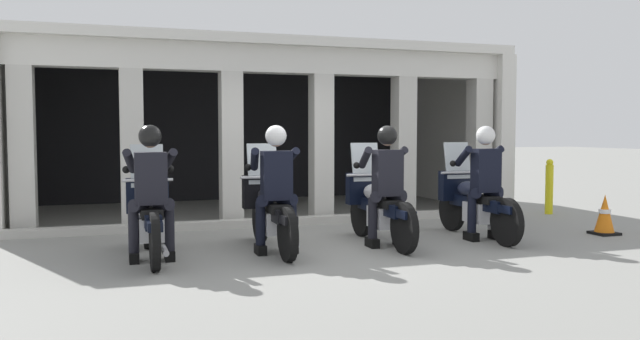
# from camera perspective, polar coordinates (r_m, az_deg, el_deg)

# --- Properties ---
(ground_plane) EXTENTS (80.00, 80.00, 0.00)m
(ground_plane) POSITION_cam_1_polar(r_m,az_deg,el_deg) (11.39, -4.66, -4.11)
(ground_plane) COLOR gray
(station_building) EXTENTS (8.88, 4.28, 3.07)m
(station_building) POSITION_cam_1_polar(r_m,az_deg,el_deg) (12.61, -6.26, 5.34)
(station_building) COLOR black
(station_building) RESTS_ON ground
(kerb_strip) EXTENTS (8.38, 0.24, 0.12)m
(kerb_strip) POSITION_cam_1_polar(r_m,az_deg,el_deg) (10.23, -3.16, -4.64)
(kerb_strip) COLOR #B7B5AD
(kerb_strip) RESTS_ON ground
(motorcycle_far_left) EXTENTS (0.62, 2.04, 1.35)m
(motorcycle_far_left) POSITION_cam_1_polar(r_m,az_deg,el_deg) (7.87, -15.08, -3.99)
(motorcycle_far_left) COLOR black
(motorcycle_far_left) RESTS_ON ground
(police_officer_far_left) EXTENTS (0.63, 0.61, 1.58)m
(police_officer_far_left) POSITION_cam_1_polar(r_m,az_deg,el_deg) (7.54, -15.02, -0.96)
(police_officer_far_left) COLOR black
(police_officer_far_left) RESTS_ON ground
(motorcycle_center_left) EXTENTS (0.62, 2.04, 1.35)m
(motorcycle_center_left) POSITION_cam_1_polar(r_m,az_deg,el_deg) (8.11, -4.48, -3.65)
(motorcycle_center_left) COLOR black
(motorcycle_center_left) RESTS_ON ground
(police_officer_center_left) EXTENTS (0.63, 0.61, 1.58)m
(police_officer_center_left) POSITION_cam_1_polar(r_m,az_deg,el_deg) (7.79, -4.01, -0.71)
(police_officer_center_left) COLOR black
(police_officer_center_left) RESTS_ON ground
(motorcycle_center_right) EXTENTS (0.62, 2.04, 1.35)m
(motorcycle_center_right) POSITION_cam_1_polar(r_m,az_deg,el_deg) (8.59, 5.22, -3.25)
(motorcycle_center_right) COLOR black
(motorcycle_center_right) RESTS_ON ground
(police_officer_center_right) EXTENTS (0.63, 0.61, 1.58)m
(police_officer_center_right) POSITION_cam_1_polar(r_m,az_deg,el_deg) (8.29, 6.02, -0.46)
(police_officer_center_right) COLOR black
(police_officer_center_right) RESTS_ON ground
(motorcycle_far_right) EXTENTS (0.62, 2.04, 1.35)m
(motorcycle_far_right) POSITION_cam_1_polar(r_m,az_deg,el_deg) (9.31, 13.62, -2.82)
(motorcycle_far_right) COLOR black
(motorcycle_far_right) RESTS_ON ground
(police_officer_far_right) EXTENTS (0.63, 0.61, 1.58)m
(police_officer_far_right) POSITION_cam_1_polar(r_m,az_deg,el_deg) (9.03, 14.61, -0.23)
(police_officer_far_right) COLOR black
(police_officer_far_right) RESTS_ON ground
(traffic_cone_flank) EXTENTS (0.34, 0.34, 0.59)m
(traffic_cone_flank) POSITION_cam_1_polar(r_m,az_deg,el_deg) (10.15, 24.28, -3.71)
(traffic_cone_flank) COLOR black
(traffic_cone_flank) RESTS_ON ground
(bollard_kerbside) EXTENTS (0.14, 0.14, 1.01)m
(bollard_kerbside) POSITION_cam_1_polar(r_m,az_deg,el_deg) (12.26, 19.97, -1.42)
(bollard_kerbside) COLOR yellow
(bollard_kerbside) RESTS_ON ground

